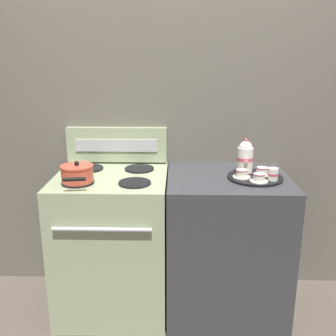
{
  "coord_description": "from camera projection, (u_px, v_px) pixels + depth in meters",
  "views": [
    {
      "loc": [
        0.04,
        -2.29,
        1.64
      ],
      "look_at": [
        -0.02,
        -0.09,
        0.99
      ],
      "focal_mm": 42.0,
      "sensor_mm": 36.0,
      "label": 1
    }
  ],
  "objects": [
    {
      "name": "serving_tray",
      "position": [
        255.0,
        178.0,
        2.36
      ],
      "size": [
        0.33,
        0.33,
        0.01
      ],
      "color": "black",
      "rests_on": "side_counter"
    },
    {
      "name": "teacup_front",
      "position": [
        259.0,
        178.0,
        2.26
      ],
      "size": [
        0.1,
        0.1,
        0.05
      ],
      "color": "white",
      "rests_on": "serving_tray"
    },
    {
      "name": "ground_plane",
      "position": [
        171.0,
        304.0,
        2.66
      ],
      "size": [
        6.0,
        6.0,
        0.0
      ],
      "primitive_type": "plane",
      "color": "brown"
    },
    {
      "name": "teacup_right",
      "position": [
        242.0,
        174.0,
        2.33
      ],
      "size": [
        0.1,
        0.1,
        0.05
      ],
      "color": "white",
      "rests_on": "serving_tray"
    },
    {
      "name": "teapot",
      "position": [
        245.0,
        157.0,
        2.42
      ],
      "size": [
        0.1,
        0.16,
        0.21
      ],
      "color": "white",
      "rests_on": "serving_tray"
    },
    {
      "name": "side_counter",
      "position": [
        226.0,
        244.0,
        2.52
      ],
      "size": [
        0.74,
        0.64,
        0.91
      ],
      "color": "#38383D",
      "rests_on": "ground"
    },
    {
      "name": "stove",
      "position": [
        113.0,
        243.0,
        2.54
      ],
      "size": [
        0.69,
        0.67,
        0.92
      ],
      "color": "#9EAD84",
      "rests_on": "ground"
    },
    {
      "name": "saucepan",
      "position": [
        77.0,
        173.0,
        2.26
      ],
      "size": [
        0.19,
        0.26,
        0.12
      ],
      "color": "#D14C38",
      "rests_on": "stove"
    },
    {
      "name": "control_panel",
      "position": [
        117.0,
        145.0,
        2.66
      ],
      "size": [
        0.68,
        0.05,
        0.24
      ],
      "color": "#9EAD84",
      "rests_on": "stove"
    },
    {
      "name": "teacup_left",
      "position": [
        262.0,
        172.0,
        2.38
      ],
      "size": [
        0.1,
        0.1,
        0.05
      ],
      "color": "white",
      "rests_on": "serving_tray"
    },
    {
      "name": "wall_back",
      "position": [
        172.0,
        135.0,
        2.68
      ],
      "size": [
        6.0,
        0.05,
        2.2
      ],
      "color": "#666056",
      "rests_on": "ground"
    },
    {
      "name": "creamer_jug",
      "position": [
        273.0,
        174.0,
        2.28
      ],
      "size": [
        0.06,
        0.06,
        0.07
      ],
      "color": "white",
      "rests_on": "serving_tray"
    }
  ]
}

